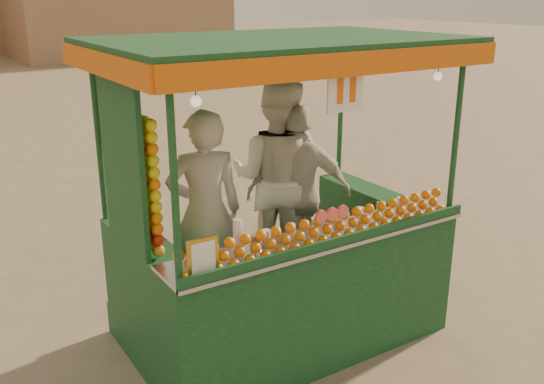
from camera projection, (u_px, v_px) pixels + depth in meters
ground at (265, 341)px, 5.08m from camera, size 90.00×90.00×0.00m
juice_cart at (279, 252)px, 4.86m from camera, size 2.74×1.77×2.48m
vendor_left at (205, 212)px, 4.81m from camera, size 0.70×0.56×1.67m
vendor_middle at (277, 178)px, 5.44m from camera, size 1.11×1.12×1.82m
vendor_right at (299, 193)px, 5.38m from camera, size 1.00×0.83×1.60m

